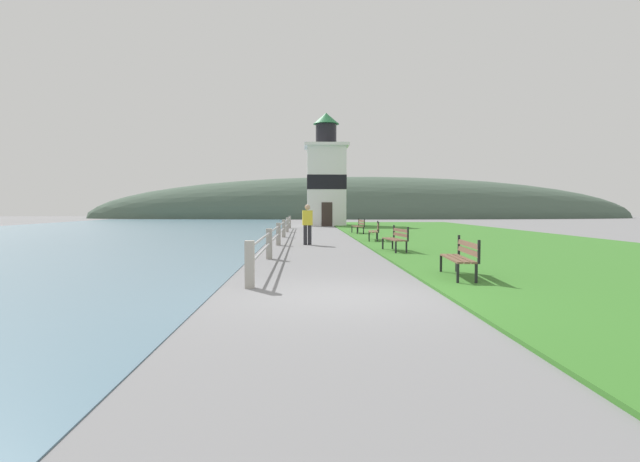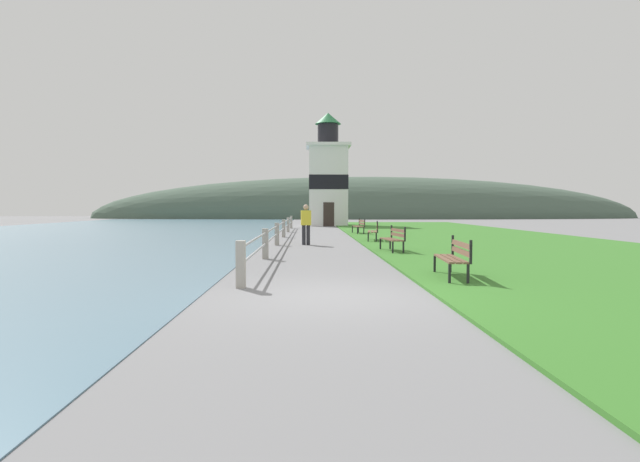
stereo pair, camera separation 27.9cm
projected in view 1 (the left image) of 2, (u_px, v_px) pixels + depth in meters
The scene contains 11 objects.
ground_plane at pixel (342, 297), 8.95m from camera, with size 160.00×160.00×0.00m, color slate.
grass_verge at pixel (467, 237), 26.09m from camera, with size 12.00×50.77×0.06m.
water_strip at pixel (36, 238), 25.38m from camera, with size 24.00×81.23×0.01m.
seawall_railing at pixel (281, 229), 23.72m from camera, with size 0.18×27.95×0.94m.
park_bench_near at pixel (461, 255), 11.02m from camera, with size 0.62×1.85×0.94m.
park_bench_midway at pixel (397, 237), 17.56m from camera, with size 0.66×1.72×0.94m.
park_bench_far at pixel (375, 230), 23.20m from camera, with size 0.69×1.86×0.94m.
park_bench_by_lighthouse at pixel (359, 225), 29.44m from camera, with size 0.63×1.69×0.94m.
lighthouse at pixel (326, 178), 42.93m from camera, with size 3.73×3.73×9.67m.
person_strolling at pixel (307, 223), 21.15m from camera, with size 0.44×0.27×1.72m.
distant_hillside at pixel (363, 218), 72.94m from camera, with size 80.00×16.00×12.00m.
Camera 1 is at (-0.67, -8.86, 1.61)m, focal length 28.00 mm.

